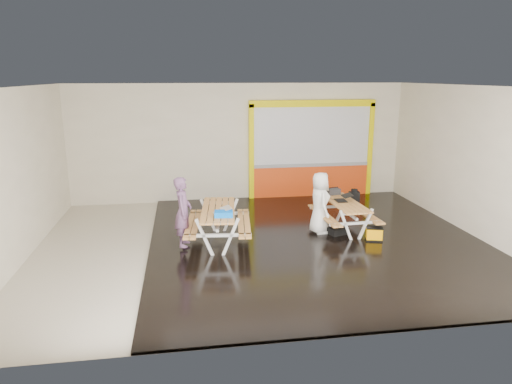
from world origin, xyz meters
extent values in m
cube|color=beige|center=(0.00, 0.00, -0.01)|extent=(10.00, 8.00, 0.01)
cube|color=white|center=(0.00, 0.00, 3.50)|extent=(10.00, 8.00, 0.01)
cube|color=beige|center=(0.00, 4.00, 1.75)|extent=(10.00, 0.01, 3.50)
cube|color=beige|center=(0.00, -4.00, 1.75)|extent=(10.00, 0.01, 3.50)
cube|color=beige|center=(-5.00, 0.00, 1.75)|extent=(0.01, 8.00, 3.50)
cube|color=beige|center=(5.00, 0.00, 1.75)|extent=(0.01, 8.00, 3.50)
cube|color=black|center=(1.25, 0.00, 0.03)|extent=(7.50, 7.98, 0.05)
cube|color=#DF4111|center=(2.20, 3.93, 0.50)|extent=(3.60, 0.12, 1.00)
cube|color=gray|center=(2.20, 3.93, 1.03)|extent=(3.60, 0.14, 0.10)
cube|color=silver|center=(2.20, 3.94, 1.94)|extent=(3.60, 0.08, 1.72)
cube|color=#F1E000|center=(0.33, 3.92, 1.45)|extent=(0.14, 0.16, 2.90)
cube|color=#F1E000|center=(4.07, 3.92, 1.45)|extent=(0.14, 0.16, 2.90)
cube|color=#F1E000|center=(2.20, 3.92, 2.90)|extent=(3.88, 0.16, 0.20)
cube|color=tan|center=(-1.26, 0.20, 0.81)|extent=(0.34, 2.08, 0.04)
cube|color=tan|center=(-1.11, 0.19, 0.81)|extent=(0.34, 2.08, 0.04)
cube|color=tan|center=(-0.97, 0.17, 0.81)|extent=(0.34, 2.08, 0.04)
cube|color=tan|center=(-0.82, 0.16, 0.81)|extent=(0.34, 2.08, 0.04)
cube|color=tan|center=(-0.67, 0.14, 0.81)|extent=(0.34, 2.08, 0.04)
cube|color=white|center=(-1.32, -0.58, 0.44)|extent=(0.39, 0.10, 0.83)
cube|color=white|center=(-0.78, -0.64, 0.44)|extent=(0.39, 0.10, 0.83)
cube|color=white|center=(-1.05, -0.61, 0.49)|extent=(1.42, 0.21, 0.06)
cube|color=white|center=(-1.05, -0.61, 0.76)|extent=(0.70, 0.13, 0.06)
cube|color=white|center=(-1.15, 0.99, 0.44)|extent=(0.39, 0.10, 0.83)
cube|color=white|center=(-0.62, 0.93, 0.44)|extent=(0.39, 0.10, 0.83)
cube|color=white|center=(-0.88, 0.96, 0.49)|extent=(1.42, 0.21, 0.06)
cube|color=white|center=(-0.88, 0.96, 0.76)|extent=(0.70, 0.13, 0.06)
cube|color=white|center=(-0.97, 0.17, 0.60)|extent=(0.24, 1.70, 0.06)
cube|color=tan|center=(-1.60, 0.24, 0.50)|extent=(0.34, 2.08, 0.04)
cube|color=tan|center=(-1.46, 0.23, 0.50)|extent=(0.34, 2.08, 0.04)
cube|color=tan|center=(-0.47, 0.12, 0.50)|extent=(0.34, 2.08, 0.04)
cube|color=tan|center=(-0.33, 0.11, 0.50)|extent=(0.34, 2.08, 0.04)
cube|color=tan|center=(1.85, 0.56, 0.73)|extent=(0.20, 1.86, 0.04)
cube|color=tan|center=(1.99, 0.56, 0.73)|extent=(0.20, 1.86, 0.04)
cube|color=tan|center=(2.12, 0.57, 0.73)|extent=(0.20, 1.86, 0.04)
cube|color=tan|center=(2.25, 0.57, 0.73)|extent=(0.20, 1.86, 0.04)
cube|color=tan|center=(2.38, 0.58, 0.73)|extent=(0.20, 1.86, 0.04)
cube|color=white|center=(1.91, -0.15, 0.40)|extent=(0.35, 0.07, 0.74)
cube|color=white|center=(2.39, -0.12, 0.40)|extent=(0.35, 0.07, 0.74)
cube|color=white|center=(2.15, -0.13, 0.44)|extent=(1.27, 0.11, 0.06)
cube|color=white|center=(2.15, -0.13, 0.68)|extent=(0.63, 0.08, 0.06)
cube|color=white|center=(1.84, 1.26, 0.40)|extent=(0.35, 0.07, 0.74)
cube|color=white|center=(2.32, 1.28, 0.40)|extent=(0.35, 0.07, 0.74)
cube|color=white|center=(2.08, 1.27, 0.44)|extent=(1.27, 0.11, 0.06)
cube|color=white|center=(2.08, 1.27, 0.68)|extent=(0.63, 0.08, 0.06)
cube|color=white|center=(2.12, 0.57, 0.54)|extent=(0.13, 1.52, 0.06)
cube|color=tan|center=(1.55, 0.54, 0.45)|extent=(0.20, 1.86, 0.04)
cube|color=tan|center=(1.67, 0.55, 0.45)|extent=(0.20, 1.86, 0.04)
cube|color=tan|center=(2.56, 0.59, 0.45)|extent=(0.20, 1.86, 0.04)
cube|color=tan|center=(2.69, 0.60, 0.45)|extent=(0.20, 1.86, 0.04)
imported|color=#6E4A70|center=(-1.74, -0.05, 0.86)|extent=(0.44, 0.60, 1.53)
imported|color=white|center=(1.47, 0.48, 0.78)|extent=(0.51, 0.74, 1.47)
cube|color=silver|center=(-0.97, -0.24, 0.84)|extent=(0.27, 0.36, 0.02)
cube|color=silver|center=(-0.83, -0.22, 0.95)|extent=(0.26, 0.35, 0.06)
cube|color=silver|center=(-0.84, -0.22, 0.95)|extent=(0.22, 0.31, 0.05)
cube|color=black|center=(2.06, 0.70, 0.75)|extent=(0.26, 0.36, 0.02)
cube|color=black|center=(2.22, 0.70, 0.88)|extent=(0.24, 0.36, 0.07)
cube|color=silver|center=(2.21, 0.70, 0.88)|extent=(0.20, 0.31, 0.06)
cube|color=blue|center=(-0.90, -0.40, 0.88)|extent=(0.41, 0.30, 0.11)
cube|color=black|center=(2.08, 1.33, 0.82)|extent=(0.37, 0.24, 0.15)
cylinder|color=black|center=(2.08, 1.33, 0.93)|extent=(0.25, 0.07, 0.02)
cube|color=black|center=(2.58, 1.16, 0.65)|extent=(0.29, 0.21, 0.38)
cylinder|color=black|center=(2.58, 1.16, 0.86)|extent=(0.20, 0.20, 0.09)
cube|color=black|center=(1.86, 0.27, 0.13)|extent=(0.48, 0.42, 0.15)
cube|color=black|center=(2.55, -0.27, 0.07)|extent=(0.42, 0.33, 0.04)
cube|color=#F6A000|center=(2.55, -0.27, 0.21)|extent=(0.40, 0.31, 0.28)
cube|color=black|center=(2.55, -0.27, 0.35)|extent=(0.42, 0.33, 0.03)
camera|label=1|loc=(-1.68, -9.82, 3.73)|focal=32.73mm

